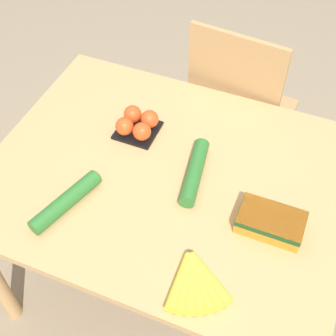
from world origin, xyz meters
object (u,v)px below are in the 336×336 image
object	(u,v)px
carrot_bag	(271,221)
cucumber_far	(66,201)
tomato_pack	(137,124)
banana_bunch	(195,281)
chair	(238,114)
cucumber_near	(195,172)

from	to	relation	value
carrot_bag	cucumber_far	distance (m)	0.63
tomato_pack	banana_bunch	bearing A→B (deg)	-50.67
tomato_pack	carrot_bag	world-z (taller)	tomato_pack
chair	tomato_pack	xyz separation A→B (m)	(-0.26, -0.48, 0.27)
banana_bunch	tomato_pack	distance (m)	0.62
chair	cucumber_far	distance (m)	0.96
banana_bunch	cucumber_near	size ratio (longest dim) A/B	0.70
banana_bunch	cucumber_near	bearing A→B (deg)	110.31
carrot_bag	cucumber_near	bearing A→B (deg)	160.23
tomato_pack	chair	bearing A→B (deg)	61.83
chair	cucumber_far	bearing A→B (deg)	75.13
banana_bunch	cucumber_near	distance (m)	0.39
chair	cucumber_near	world-z (taller)	chair
chair	banana_bunch	bearing A→B (deg)	103.82
banana_bunch	carrot_bag	bearing A→B (deg)	61.07
tomato_pack	cucumber_near	xyz separation A→B (m)	(0.26, -0.12, -0.01)
tomato_pack	cucumber_far	distance (m)	0.39
cucumber_far	chair	bearing A→B (deg)	69.50
chair	cucumber_near	size ratio (longest dim) A/B	3.61
cucumber_near	cucumber_far	world-z (taller)	same
chair	cucumber_far	size ratio (longest dim) A/B	3.63
chair	banana_bunch	distance (m)	1.00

